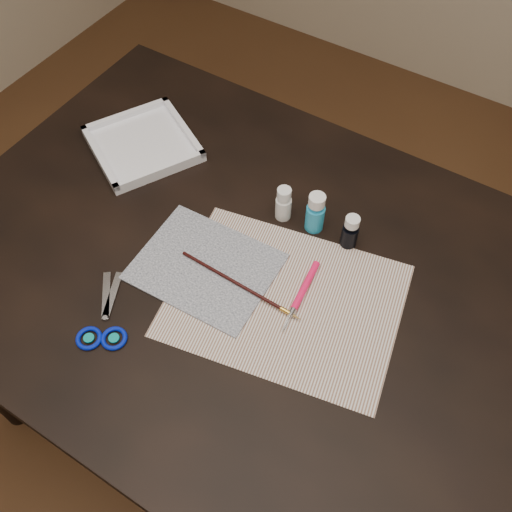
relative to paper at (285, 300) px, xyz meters
The scene contains 11 objects.
ground 0.77m from the paper, 161.47° to the left, with size 3.50×3.50×0.02m, color #422614.
table 0.39m from the paper, 161.47° to the left, with size 1.30×0.90×0.75m, color black.
paper is the anchor object (origin of this frame).
canvas 0.17m from the paper, behind, with size 0.26×0.21×0.00m, color black.
paint_bottle_white 0.21m from the paper, 121.63° to the left, with size 0.03×0.03×0.08m, color silver.
paint_bottle_cyan 0.19m from the paper, 102.04° to the left, with size 0.04×0.04×0.09m, color #2195C4.
paint_bottle_navy 0.19m from the paper, 77.59° to the left, with size 0.03×0.03×0.08m, color black.
paintbrush 0.09m from the paper, 166.01° to the right, with size 0.27×0.01×0.01m, color black, non-canonical shape.
craft_knife 0.03m from the paper, 38.15° to the left, with size 0.17×0.01×0.01m, color #FB1553, non-canonical shape.
scissors 0.34m from the paper, 143.85° to the right, with size 0.18×0.09×0.01m, color silver, non-canonical shape.
palette_tray 0.51m from the paper, 159.57° to the left, with size 0.21×0.21×0.03m, color white.
Camera 1 is at (0.32, -0.52, 1.66)m, focal length 40.00 mm.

